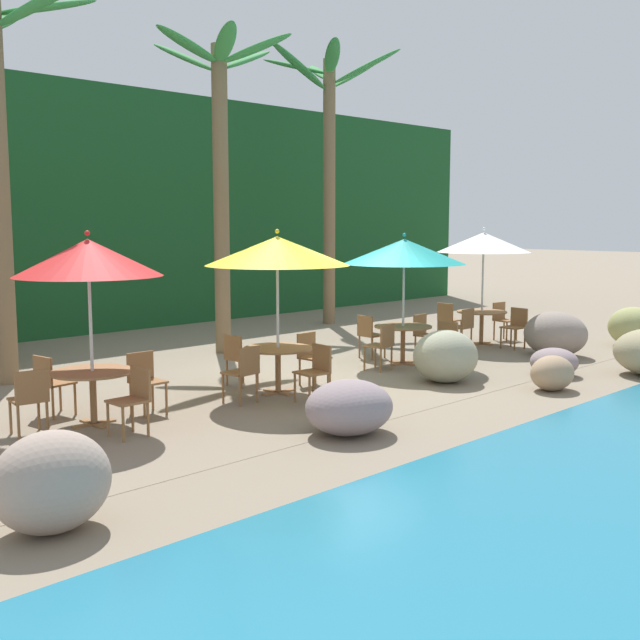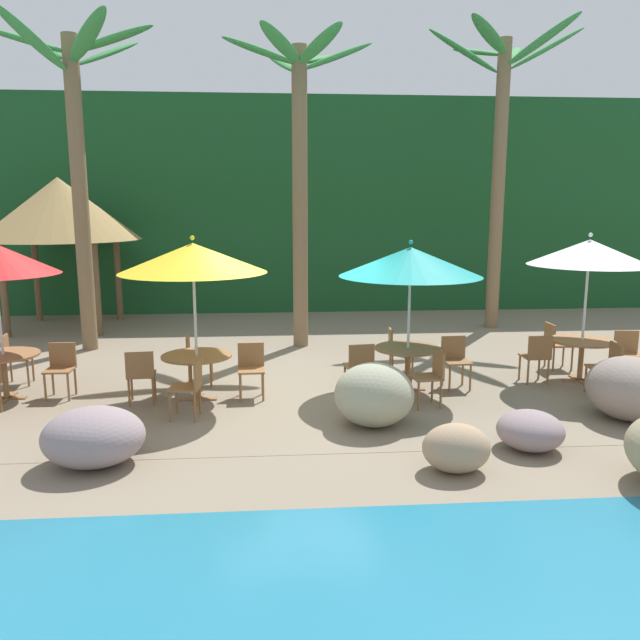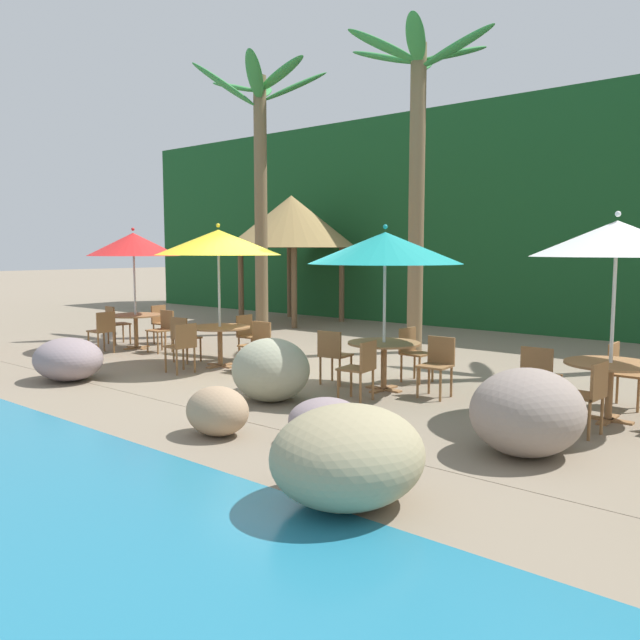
# 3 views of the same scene
# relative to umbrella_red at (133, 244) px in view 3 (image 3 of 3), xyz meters

# --- Properties ---
(ground_plane) EXTENTS (120.00, 120.00, 0.00)m
(ground_plane) POSITION_rel_umbrella_red_xyz_m (4.63, -0.03, -2.24)
(ground_plane) COLOR gray
(terrace_deck) EXTENTS (18.00, 5.20, 0.01)m
(terrace_deck) POSITION_rel_umbrella_red_xyz_m (4.63, -0.03, -2.24)
(terrace_deck) COLOR gray
(terrace_deck) RESTS_ON ground
(foliage_backdrop) EXTENTS (28.00, 2.40, 6.00)m
(foliage_backdrop) POSITION_rel_umbrella_red_xyz_m (4.63, 8.97, 0.76)
(foliage_backdrop) COLOR #194C23
(foliage_backdrop) RESTS_ON ground
(rock_seawall) EXTENTS (16.14, 3.58, 0.91)m
(rock_seawall) POSITION_rel_umbrella_red_xyz_m (8.03, -2.75, -1.82)
(rock_seawall) COLOR tan
(rock_seawall) RESTS_ON ground
(umbrella_red) EXTENTS (1.94, 1.94, 2.60)m
(umbrella_red) POSITION_rel_umbrella_red_xyz_m (0.00, 0.00, 0.00)
(umbrella_red) COLOR silver
(umbrella_red) RESTS_ON ground
(dining_table_red) EXTENTS (1.10, 1.10, 0.74)m
(dining_table_red) POSITION_rel_umbrella_red_xyz_m (0.00, 0.00, -1.63)
(dining_table_red) COLOR olive
(dining_table_red) RESTS_ON ground
(chair_red_seaward) EXTENTS (0.42, 0.43, 0.87)m
(chair_red_seaward) POSITION_rel_umbrella_red_xyz_m (0.85, 0.08, -1.73)
(chair_red_seaward) COLOR olive
(chair_red_seaward) RESTS_ON ground
(chair_red_inland) EXTENTS (0.48, 0.47, 0.87)m
(chair_red_inland) POSITION_rel_umbrella_red_xyz_m (-0.20, 0.83, -1.73)
(chair_red_inland) COLOR olive
(chair_red_inland) RESTS_ON ground
(chair_red_left) EXTENTS (0.48, 0.48, 0.87)m
(chair_red_left) POSITION_rel_umbrella_red_xyz_m (-0.85, 0.03, -1.73)
(chair_red_left) COLOR olive
(chair_red_left) RESTS_ON ground
(chair_red_right) EXTENTS (0.43, 0.43, 0.87)m
(chair_red_right) POSITION_rel_umbrella_red_xyz_m (0.10, -0.85, -1.73)
(chair_red_right) COLOR olive
(chair_red_right) RESTS_ON ground
(umbrella_yellow) EXTENTS (2.26, 2.26, 2.60)m
(umbrella_yellow) POSITION_rel_umbrella_red_xyz_m (3.05, -0.29, 0.02)
(umbrella_yellow) COLOR silver
(umbrella_yellow) RESTS_ON ground
(dining_table_yellow) EXTENTS (1.10, 1.10, 0.74)m
(dining_table_yellow) POSITION_rel_umbrella_red_xyz_m (3.05, -0.29, -1.63)
(dining_table_yellow) COLOR olive
(dining_table_yellow) RESTS_ON ground
(chair_yellow_seaward) EXTENTS (0.44, 0.44, 0.87)m
(chair_yellow_seaward) POSITION_rel_umbrella_red_xyz_m (3.90, -0.16, -1.73)
(chair_yellow_seaward) COLOR olive
(chair_yellow_seaward) RESTS_ON ground
(chair_yellow_inland) EXTENTS (0.45, 0.44, 0.87)m
(chair_yellow_inland) POSITION_rel_umbrella_red_xyz_m (2.92, 0.56, -1.73)
(chair_yellow_inland) COLOR olive
(chair_yellow_inland) RESTS_ON ground
(chair_yellow_left) EXTENTS (0.46, 0.47, 0.87)m
(chair_yellow_left) POSITION_rel_umbrella_red_xyz_m (2.22, -0.47, -1.73)
(chair_yellow_left) COLOR olive
(chair_yellow_left) RESTS_ON ground
(chair_yellow_right) EXTENTS (0.47, 0.46, 0.87)m
(chair_yellow_right) POSITION_rel_umbrella_red_xyz_m (3.06, -1.14, -1.73)
(chair_yellow_right) COLOR olive
(chair_yellow_right) RESTS_ON ground
(umbrella_teal) EXTENTS (2.32, 2.32, 2.50)m
(umbrella_teal) POSITION_rel_umbrella_red_xyz_m (6.48, -0.03, -0.09)
(umbrella_teal) COLOR silver
(umbrella_teal) RESTS_ON ground
(dining_table_teal) EXTENTS (1.10, 1.10, 0.74)m
(dining_table_teal) POSITION_rel_umbrella_red_xyz_m (6.48, -0.03, -1.63)
(dining_table_teal) COLOR olive
(dining_table_teal) RESTS_ON ground
(chair_teal_seaward) EXTENTS (0.44, 0.45, 0.87)m
(chair_teal_seaward) POSITION_rel_umbrella_red_xyz_m (7.32, 0.11, -1.73)
(chair_teal_seaward) COLOR olive
(chair_teal_seaward) RESTS_ON ground
(chair_teal_inland) EXTENTS (0.46, 0.45, 0.87)m
(chair_teal_inland) POSITION_rel_umbrella_red_xyz_m (6.46, 0.82, -1.73)
(chair_teal_inland) COLOR olive
(chair_teal_inland) RESTS_ON ground
(chair_teal_left) EXTENTS (0.47, 0.48, 0.87)m
(chair_teal_left) POSITION_rel_umbrella_red_xyz_m (5.65, -0.23, -1.73)
(chair_teal_left) COLOR olive
(chair_teal_left) RESTS_ON ground
(chair_teal_right) EXTENTS (0.47, 0.47, 0.87)m
(chair_teal_right) POSITION_rel_umbrella_red_xyz_m (6.67, -0.87, -1.73)
(chair_teal_right) COLOR olive
(chair_teal_right) RESTS_ON ground
(umbrella_white) EXTENTS (2.04, 2.04, 2.59)m
(umbrella_white) POSITION_rel_umbrella_red_xyz_m (9.63, 0.30, 0.01)
(umbrella_white) COLOR silver
(umbrella_white) RESTS_ON ground
(dining_table_white) EXTENTS (1.10, 1.10, 0.74)m
(dining_table_white) POSITION_rel_umbrella_red_xyz_m (9.63, 0.30, -1.63)
(dining_table_white) COLOR olive
(dining_table_white) RESTS_ON ground
(chair_white_inland) EXTENTS (0.43, 0.42, 0.87)m
(chair_white_inland) POSITION_rel_umbrella_red_xyz_m (9.54, 1.15, -1.73)
(chair_white_inland) COLOR olive
(chair_white_inland) RESTS_ON ground
(chair_white_left) EXTENTS (0.43, 0.44, 0.87)m
(chair_white_left) POSITION_rel_umbrella_red_xyz_m (8.78, 0.19, -1.73)
(chair_white_left) COLOR olive
(chair_white_left) RESTS_ON ground
(chair_white_right) EXTENTS (0.46, 0.46, 0.87)m
(chair_white_right) POSITION_rel_umbrella_red_xyz_m (9.65, -0.56, -1.73)
(chair_white_right) COLOR olive
(chair_white_right) RESTS_ON ground
(palm_tree_nearest) EXTENTS (3.48, 2.95, 6.60)m
(palm_tree_nearest) POSITION_rel_umbrella_red_xyz_m (0.35, 3.48, 2.17)
(palm_tree_nearest) COLOR brown
(palm_tree_nearest) RESTS_ON ground
(palm_tree_second) EXTENTS (3.14, 2.97, 6.40)m
(palm_tree_second) POSITION_rel_umbrella_red_xyz_m (4.87, 3.47, 2.03)
(palm_tree_second) COLOR brown
(palm_tree_second) RESTS_ON ground
(palapa_hut) EXTENTS (3.83, 3.83, 3.71)m
(palapa_hut) POSITION_rel_umbrella_red_xyz_m (-0.88, 5.97, 0.69)
(palapa_hut) COLOR brown
(palapa_hut) RESTS_ON ground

